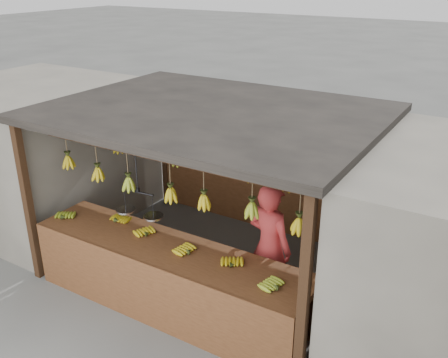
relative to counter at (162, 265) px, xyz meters
The scene contains 8 objects.
ground 1.43m from the counter, 92.10° to the left, with size 80.00×80.00×0.00m, color #5B5B57.
stall 2.01m from the counter, 91.66° to the left, with size 4.30×3.30×2.40m.
neighbor_left 3.87m from the counter, 161.28° to the left, with size 3.00×3.00×2.30m, color slate.
counter is the anchor object (origin of this frame).
hanging_bananas 1.53m from the counter, 92.05° to the left, with size 3.58×2.24×0.39m.
balance_scale 0.78m from the counter, 155.52° to the left, with size 0.67×0.29×0.82m.
vendor 1.35m from the counter, 39.37° to the left, with size 0.63×0.41×1.73m, color #BF3333.
bag_bundles 3.22m from the counter, 53.76° to the left, with size 0.08×0.26×1.25m.
Camera 1 is at (3.41, -5.29, 4.08)m, focal length 40.00 mm.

